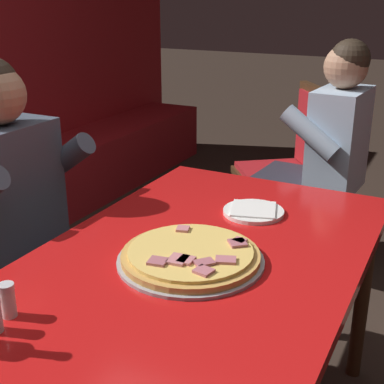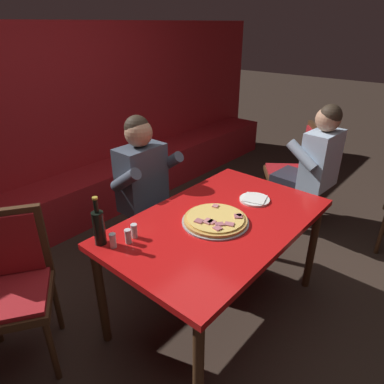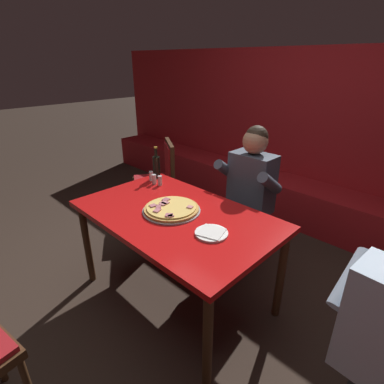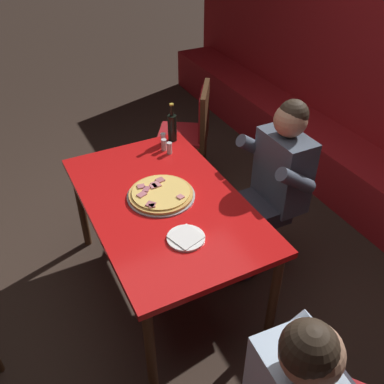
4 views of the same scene
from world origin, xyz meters
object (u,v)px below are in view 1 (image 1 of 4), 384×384
Objects in this scene: pizza at (191,256)px; shaker_black_pepper at (8,302)px; main_dining_table at (197,279)px; diner_seated_blue_shirt at (28,216)px; dining_chair_by_booth at (292,162)px; diner_standing_companion at (321,153)px; plate_white_paper at (253,211)px.

pizza is 0.51m from shaker_black_pepper.
diner_seated_blue_shirt is (0.09, 0.74, 0.02)m from main_dining_table.
dining_chair_by_booth is (1.50, -0.55, -0.13)m from diner_seated_blue_shirt.
main_dining_table is at bearing -96.79° from diner_seated_blue_shirt.
diner_seated_blue_shirt reaches higher than pizza.
diner_standing_companion reaches higher than shaker_black_pepper.
shaker_black_pepper reaches higher than plate_white_paper.
dining_chair_by_booth reaches higher than main_dining_table.
pizza is 0.33× the size of diner_seated_blue_shirt.
shaker_black_pepper is 0.09× the size of dining_chair_by_booth.
diner_seated_blue_shirt is at bearing 150.29° from diner_standing_companion.
diner_seated_blue_shirt is at bearing 40.47° from shaker_black_pepper.
dining_chair_by_booth is 0.30m from diner_standing_companion.
diner_seated_blue_shirt reaches higher than plate_white_paper.
main_dining_table is at bearing -173.12° from dining_chair_by_booth.
diner_standing_companion is (1.88, -0.27, -0.09)m from shaker_black_pepper.
diner_standing_companion is at bearing -29.71° from diner_seated_blue_shirt.
diner_seated_blue_shirt is at bearing 83.21° from main_dining_table.
plate_white_paper is 0.90m from shaker_black_pepper.
diner_seated_blue_shirt and diner_standing_companion have the same top height.
diner_seated_blue_shirt is at bearing 80.19° from pizza.
pizza is (-0.04, -0.00, 0.09)m from main_dining_table.
dining_chair_by_booth is at bearing 6.80° from pizza.
shaker_black_pepper is 0.07× the size of diner_standing_companion.
plate_white_paper is at bearing -4.20° from pizza.
diner_seated_blue_shirt is 1.28× the size of dining_chair_by_booth.
main_dining_table is 1.47× the size of dining_chair_by_booth.
pizza is 1.65m from dining_chair_by_booth.
diner_seated_blue_shirt is (0.13, 0.74, -0.07)m from pizza.
plate_white_paper is (0.41, -0.03, -0.01)m from pizza.
plate_white_paper is (0.37, -0.03, 0.08)m from main_dining_table.
diner_standing_companion is at bearing -8.09° from shaker_black_pepper.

